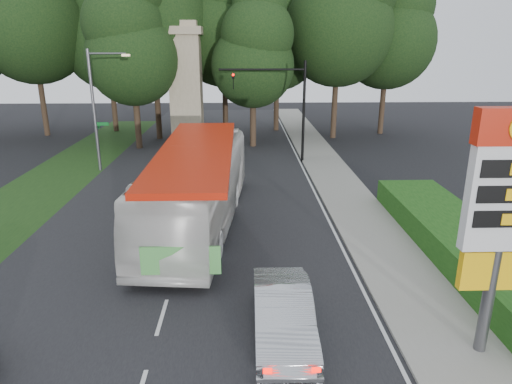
{
  "coord_description": "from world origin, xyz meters",
  "views": [
    {
      "loc": [
        2.61,
        -8.62,
        8.26
      ],
      "look_at": [
        3.17,
        10.04,
        2.2
      ],
      "focal_mm": 32.0,
      "sensor_mm": 36.0,
      "label": 1
    }
  ],
  "objects_px": {
    "streetlight_signs": "(97,105)",
    "monument": "(186,85)",
    "gas_station_pylon": "(505,203)",
    "traffic_signal_mast": "(286,98)",
    "sedan_silver": "(283,315)",
    "transit_bus": "(198,187)"
  },
  "relations": [
    {
      "from": "streetlight_signs",
      "to": "monument",
      "type": "xyz_separation_m",
      "value": [
        4.99,
        7.99,
        0.67
      ]
    },
    {
      "from": "gas_station_pylon",
      "to": "traffic_signal_mast",
      "type": "distance_m",
      "value": 22.29
    },
    {
      "from": "traffic_signal_mast",
      "to": "streetlight_signs",
      "type": "bearing_deg",
      "value": -171.08
    },
    {
      "from": "gas_station_pylon",
      "to": "monument",
      "type": "bearing_deg",
      "value": 111.8
    },
    {
      "from": "streetlight_signs",
      "to": "sedan_silver",
      "type": "bearing_deg",
      "value": -60.82
    },
    {
      "from": "monument",
      "to": "streetlight_signs",
      "type": "bearing_deg",
      "value": -121.97
    },
    {
      "from": "streetlight_signs",
      "to": "sedan_silver",
      "type": "xyz_separation_m",
      "value": [
        10.73,
        -19.21,
        -3.65
      ]
    },
    {
      "from": "traffic_signal_mast",
      "to": "transit_bus",
      "type": "xyz_separation_m",
      "value": [
        -5.18,
        -12.1,
        -2.79
      ]
    },
    {
      "from": "streetlight_signs",
      "to": "monument",
      "type": "relative_size",
      "value": 0.8
    },
    {
      "from": "transit_bus",
      "to": "traffic_signal_mast",
      "type": "bearing_deg",
      "value": 72.25
    },
    {
      "from": "streetlight_signs",
      "to": "transit_bus",
      "type": "xyz_separation_m",
      "value": [
        7.49,
        -10.11,
        -2.55
      ]
    },
    {
      "from": "traffic_signal_mast",
      "to": "transit_bus",
      "type": "relative_size",
      "value": 0.53
    },
    {
      "from": "traffic_signal_mast",
      "to": "sedan_silver",
      "type": "height_order",
      "value": "traffic_signal_mast"
    },
    {
      "from": "monument",
      "to": "transit_bus",
      "type": "height_order",
      "value": "monument"
    },
    {
      "from": "monument",
      "to": "transit_bus",
      "type": "bearing_deg",
      "value": -82.14
    },
    {
      "from": "streetlight_signs",
      "to": "monument",
      "type": "distance_m",
      "value": 9.44
    },
    {
      "from": "streetlight_signs",
      "to": "monument",
      "type": "height_order",
      "value": "monument"
    },
    {
      "from": "sedan_silver",
      "to": "gas_station_pylon",
      "type": "bearing_deg",
      "value": -7.9
    },
    {
      "from": "traffic_signal_mast",
      "to": "gas_station_pylon",
      "type": "bearing_deg",
      "value": -80.91
    },
    {
      "from": "transit_bus",
      "to": "sedan_silver",
      "type": "distance_m",
      "value": 9.73
    },
    {
      "from": "traffic_signal_mast",
      "to": "sedan_silver",
      "type": "bearing_deg",
      "value": -95.23
    },
    {
      "from": "gas_station_pylon",
      "to": "transit_bus",
      "type": "bearing_deg",
      "value": 131.29
    }
  ]
}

